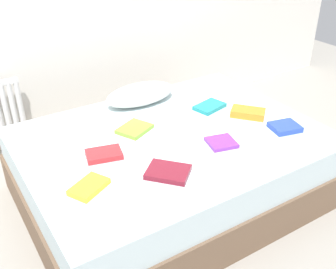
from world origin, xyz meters
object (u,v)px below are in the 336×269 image
(textbook_teal, at_px, (210,107))
(pillow, at_px, (140,94))
(textbook_blue, at_px, (285,127))
(textbook_purple, at_px, (221,143))
(textbook_orange, at_px, (248,113))
(textbook_yellow, at_px, (89,187))
(textbook_maroon, at_px, (168,172))
(textbook_red, at_px, (104,154))
(bed, at_px, (172,166))
(textbook_lime, at_px, (135,129))

(textbook_teal, bearing_deg, pillow, 124.61)
(textbook_blue, relative_size, textbook_purple, 1.09)
(textbook_orange, bearing_deg, pillow, -177.53)
(textbook_yellow, distance_m, textbook_teal, 1.25)
(textbook_maroon, relative_size, textbook_orange, 1.00)
(textbook_orange, distance_m, textbook_teal, 0.30)
(textbook_teal, bearing_deg, textbook_yellow, -172.62)
(textbook_blue, distance_m, textbook_red, 1.25)
(textbook_blue, bearing_deg, textbook_red, 176.47)
(textbook_blue, xyz_separation_m, textbook_orange, (-0.08, 0.29, 0.01))
(textbook_blue, xyz_separation_m, textbook_yellow, (-1.40, 0.09, -0.00))
(textbook_blue, relative_size, textbook_teal, 0.83)
(textbook_orange, height_order, textbook_yellow, textbook_orange)
(bed, distance_m, textbook_orange, 0.68)
(pillow, bearing_deg, bed, -96.44)
(textbook_yellow, relative_size, textbook_red, 0.98)
(textbook_purple, bearing_deg, textbook_blue, 4.25)
(textbook_teal, height_order, textbook_red, textbook_red)
(textbook_lime, bearing_deg, bed, -71.56)
(textbook_lime, height_order, textbook_teal, textbook_teal)
(textbook_lime, distance_m, textbook_teal, 0.65)
(textbook_maroon, distance_m, textbook_orange, 0.94)
(textbook_maroon, xyz_separation_m, textbook_red, (-0.23, 0.37, 0.00))
(pillow, relative_size, textbook_lime, 2.58)
(pillow, xyz_separation_m, textbook_teal, (0.40, -0.36, -0.06))
(bed, bearing_deg, textbook_blue, -26.55)
(textbook_blue, relative_size, textbook_yellow, 0.90)
(textbook_red, bearing_deg, pillow, 58.35)
(bed, relative_size, textbook_red, 9.29)
(textbook_blue, height_order, textbook_yellow, textbook_blue)
(textbook_yellow, relative_size, textbook_purple, 1.21)
(pillow, xyz_separation_m, textbook_purple, (0.14, -0.82, -0.07))
(textbook_yellow, bearing_deg, textbook_blue, -31.63)
(textbook_teal, bearing_deg, textbook_orange, -71.27)
(textbook_orange, bearing_deg, textbook_red, -133.42)
(textbook_lime, relative_size, textbook_orange, 0.91)
(bed, height_order, textbook_red, textbook_red)
(pillow, height_order, textbook_blue, pillow)
(bed, bearing_deg, textbook_maroon, -125.55)
(bed, distance_m, textbook_yellow, 0.79)
(textbook_lime, xyz_separation_m, textbook_red, (-0.31, -0.18, 0.00))
(textbook_orange, bearing_deg, textbook_blue, -25.50)
(textbook_lime, distance_m, textbook_purple, 0.60)
(textbook_red, bearing_deg, textbook_yellow, -114.00)
(textbook_yellow, xyz_separation_m, textbook_purple, (0.91, -0.01, -0.00))
(textbook_maroon, xyz_separation_m, textbook_teal, (0.73, 0.56, -0.00))
(textbook_lime, distance_m, textbook_blue, 1.03)
(textbook_maroon, distance_m, textbook_yellow, 0.45)
(pillow, distance_m, textbook_lime, 0.44)
(bed, bearing_deg, textbook_red, 179.53)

